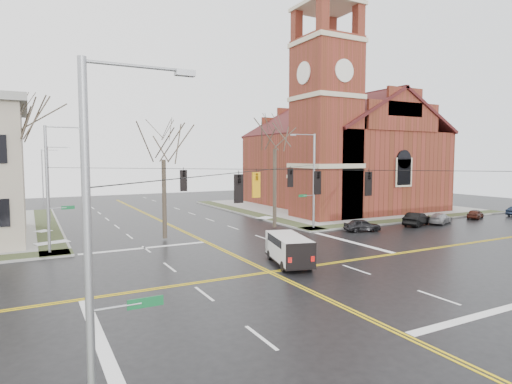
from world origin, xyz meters
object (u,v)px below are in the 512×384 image
parked_car_d (475,214)px  tree_nw_near (163,154)px  signal_pole_sw (96,241)px  streetlight_north_a (50,181)px  parked_car_c (440,218)px  church (336,146)px  tree_ne (275,144)px  signal_pole_nw (50,185)px  parked_car_a (362,225)px  streetlight_north_b (44,174)px  signal_pole_ne (312,178)px  tree_nw_far (17,130)px  cargo_van (288,247)px  parked_car_b (417,219)px

parked_car_d → tree_nw_near: 35.57m
signal_pole_sw → streetlight_north_a: signal_pole_sw is taller
parked_car_c → parked_car_d: bearing=-105.8°
signal_pole_sw → church: bearing=45.2°
tree_nw_near → tree_ne: 11.17m
tree_nw_near → church: bearing=23.4°
tree_nw_near → signal_pole_nw: bearing=-170.7°
church → parked_car_d: church is taller
parked_car_a → streetlight_north_b: bearing=49.1°
parked_car_d → signal_pole_ne: bearing=61.0°
signal_pole_nw → church: bearing=20.2°
signal_pole_nw → tree_ne: 20.08m
signal_pole_nw → tree_nw_far: size_ratio=0.73×
cargo_van → tree_nw_near: (-4.77, 11.69, 6.07)m
streetlight_north_b → parked_car_a: size_ratio=2.34×
tree_nw_far → streetlight_north_b: bearing=85.7°
tree_nw_far → tree_ne: bearing=-1.3°
tree_ne → tree_nw_far: bearing=178.7°
streetlight_north_b → parked_car_a: (25.45, -39.68, -3.88)m
signal_pole_ne → parked_car_a: size_ratio=2.63×
church → cargo_van: church is taller
streetlight_north_a → parked_car_c: bearing=-28.9°
church → streetlight_north_b: size_ratio=3.44×
signal_pole_ne → cargo_van: signal_pole_ne is taller
signal_pole_nw → parked_car_c: (36.63, -3.35, -4.40)m
signal_pole_ne → parked_car_d: bearing=-7.5°
parked_car_c → parked_car_d: parked_car_c is taller
parked_car_a → parked_car_b: parked_car_b is taller
signal_pole_sw → parked_car_c: bearing=28.2°
cargo_van → parked_car_b: (19.98, 7.13, -0.43)m
signal_pole_sw → parked_car_a: 33.07m
cargo_van → parked_car_d: bearing=29.0°
signal_pole_ne → signal_pole_sw: size_ratio=1.00×
parked_car_c → tree_nw_far: 39.88m
streetlight_north_b → parked_car_c: size_ratio=2.13×
signal_pole_nw → parked_car_a: 26.67m
parked_car_d → tree_nw_near: (-34.70, 4.13, 6.64)m
streetlight_north_b → tree_nw_near: 36.08m
streetlight_north_a → parked_car_a: size_ratio=2.34×
streetlight_north_b → tree_nw_far: 34.31m
signal_pole_ne → tree_nw_far: bearing=174.0°
parked_car_d → tree_ne: (-23.61, 4.82, 7.71)m
parked_car_c → tree_ne: bearing=51.1°
parked_car_b → parked_car_d: parked_car_b is taller
signal_pole_sw → tree_ne: size_ratio=0.79×
parked_car_d → tree_nw_near: size_ratio=0.31×
signal_pole_sw → parked_car_d: 48.02m
tree_ne → parked_car_b: bearing=-21.0°
streetlight_north_b → parked_car_b: bearing=-50.5°
parked_car_c → church: bearing=-19.2°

